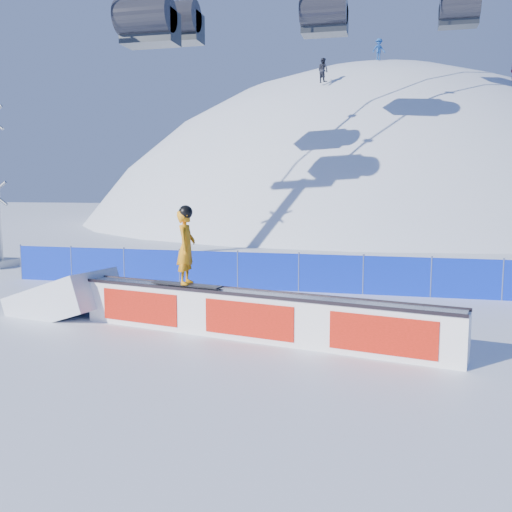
# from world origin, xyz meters

# --- Properties ---
(ground) EXTENTS (160.00, 160.00, 0.00)m
(ground) POSITION_xyz_m (0.00, 0.00, 0.00)
(ground) COLOR white
(ground) RESTS_ON ground
(snow_hill) EXTENTS (64.00, 64.00, 64.00)m
(snow_hill) POSITION_xyz_m (0.00, 42.00, -18.00)
(snow_hill) COLOR white
(snow_hill) RESTS_ON ground
(safety_fence) EXTENTS (22.05, 0.05, 1.30)m
(safety_fence) POSITION_xyz_m (0.00, 4.50, 0.60)
(safety_fence) COLOR #0928BD
(safety_fence) RESTS_ON ground
(rail_box) EXTENTS (8.78, 2.51, 1.06)m
(rail_box) POSITION_xyz_m (-1.04, -1.26, 0.52)
(rail_box) COLOR white
(rail_box) RESTS_ON ground
(snow_ramp) EXTENTS (3.01, 2.24, 1.69)m
(snow_ramp) POSITION_xyz_m (-6.45, -0.06, 0.00)
(snow_ramp) COLOR white
(snow_ramp) RESTS_ON ground
(snowboarder) EXTENTS (1.79, 0.69, 1.84)m
(snowboarder) POSITION_xyz_m (-2.73, -0.88, 1.97)
(snowboarder) COLOR black
(snowboarder) RESTS_ON rail_box
(distant_skiers) EXTENTS (17.98, 8.63, 7.88)m
(distant_skiers) POSITION_xyz_m (4.21, 30.77, 11.44)
(distant_skiers) COLOR black
(distant_skiers) RESTS_ON ground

